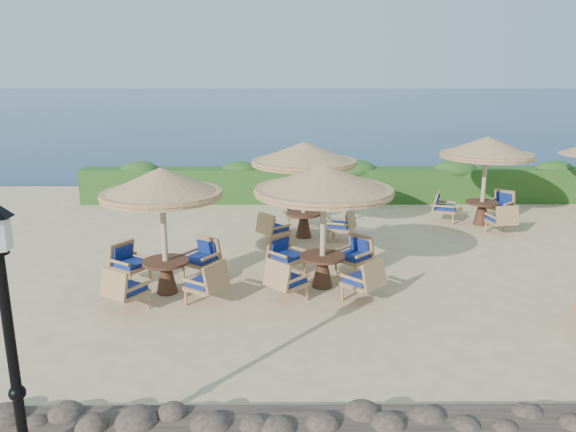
% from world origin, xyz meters
% --- Properties ---
extents(ground, '(120.00, 120.00, 0.00)m').
position_xyz_m(ground, '(0.00, 0.00, 0.00)').
color(ground, '#D9BC89').
rests_on(ground, ground).
extents(sea, '(160.00, 160.00, 0.00)m').
position_xyz_m(sea, '(0.00, 70.00, 0.00)').
color(sea, '#0A2145').
rests_on(sea, ground).
extents(hedge, '(18.00, 0.90, 1.20)m').
position_xyz_m(hedge, '(0.00, 7.20, 0.60)').
color(hedge, '#214817').
rests_on(hedge, ground).
extents(lamp_post, '(0.44, 0.44, 3.31)m').
position_xyz_m(lamp_post, '(-4.80, -6.80, 1.55)').
color(lamp_post, black).
rests_on(lamp_post, ground).
extents(cafe_set_0, '(2.73, 2.73, 2.65)m').
position_xyz_m(cafe_set_0, '(-4.41, -1.12, 1.72)').
color(cafe_set_0, tan).
rests_on(cafe_set_0, ground).
extents(cafe_set_1, '(2.91, 2.91, 2.65)m').
position_xyz_m(cafe_set_1, '(-1.14, -0.81, 1.85)').
color(cafe_set_1, tan).
rests_on(cafe_set_1, ground).
extents(cafe_set_3, '(2.88, 2.88, 2.65)m').
position_xyz_m(cafe_set_3, '(-1.42, 2.88, 1.93)').
color(cafe_set_3, tan).
rests_on(cafe_set_3, ground).
extents(cafe_set_4, '(2.78, 2.78, 2.65)m').
position_xyz_m(cafe_set_4, '(3.96, 4.15, 1.88)').
color(cafe_set_4, tan).
rests_on(cafe_set_4, ground).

